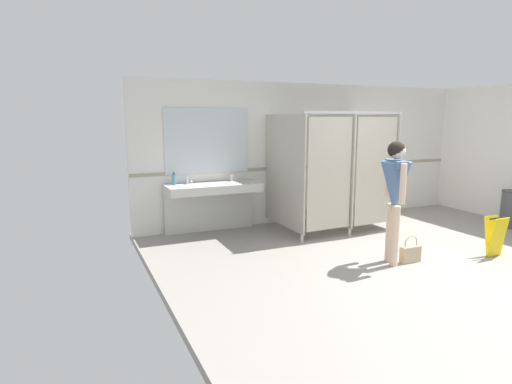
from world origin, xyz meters
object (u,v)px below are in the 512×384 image
at_px(person_standing, 395,187).
at_px(soap_dispenser, 174,179).
at_px(handbag, 410,253).
at_px(wet_floor_sign, 495,236).

distance_m(person_standing, soap_dispenser, 3.55).
bearing_deg(handbag, wet_floor_sign, -12.62).
distance_m(handbag, soap_dispenser, 3.89).
height_order(handbag, soap_dispenser, soap_dispenser).
bearing_deg(soap_dispenser, handbag, -45.38).
xyz_separation_m(person_standing, handbag, (0.28, -0.07, -0.94)).
xyz_separation_m(person_standing, soap_dispenser, (-2.39, 2.63, -0.10)).
bearing_deg(person_standing, handbag, -14.01).
bearing_deg(soap_dispenser, person_standing, -47.80).
relative_size(handbag, soap_dispenser, 1.80).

